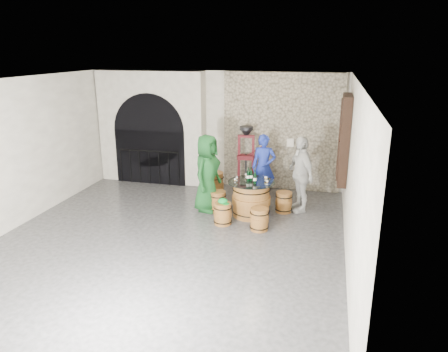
% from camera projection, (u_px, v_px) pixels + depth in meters
% --- Properties ---
extents(ground, '(8.00, 8.00, 0.00)m').
position_uv_depth(ground, '(169.00, 240.00, 8.70)').
color(ground, '#2E2E30').
rests_on(ground, ground).
extents(wall_back, '(8.00, 0.00, 8.00)m').
position_uv_depth(wall_back, '(218.00, 129.00, 11.95)').
color(wall_back, silver).
rests_on(wall_back, ground).
extents(wall_front, '(8.00, 0.00, 8.00)m').
position_uv_depth(wall_front, '(27.00, 262.00, 4.53)').
color(wall_front, silver).
rests_on(wall_front, ground).
extents(wall_left, '(0.00, 8.00, 8.00)m').
position_uv_depth(wall_left, '(12.00, 155.00, 9.05)').
color(wall_left, silver).
rests_on(wall_left, ground).
extents(wall_right, '(0.00, 8.00, 8.00)m').
position_uv_depth(wall_right, '(353.00, 178.00, 7.42)').
color(wall_right, silver).
rests_on(wall_right, ground).
extents(ceiling, '(8.00, 8.00, 0.00)m').
position_uv_depth(ceiling, '(162.00, 81.00, 7.77)').
color(ceiling, beige).
rests_on(ceiling, wall_back).
extents(stone_facing_panel, '(3.20, 0.12, 3.18)m').
position_uv_depth(stone_facing_panel, '(282.00, 132.00, 11.48)').
color(stone_facing_panel, tan).
rests_on(stone_facing_panel, ground).
extents(arched_opening, '(3.10, 0.60, 3.19)m').
position_uv_depth(arched_opening, '(152.00, 128.00, 12.16)').
color(arched_opening, silver).
rests_on(arched_opening, ground).
extents(shuttered_window, '(0.23, 1.10, 2.00)m').
position_uv_depth(shuttered_window, '(344.00, 139.00, 9.62)').
color(shuttered_window, black).
rests_on(shuttered_window, wall_right).
extents(barrel_table, '(1.09, 1.09, 0.84)m').
position_uv_depth(barrel_table, '(251.00, 199.00, 9.88)').
color(barrel_table, brown).
rests_on(barrel_table, ground).
extents(barrel_stool_left, '(0.42, 0.42, 0.50)m').
position_uv_depth(barrel_stool_left, '(218.00, 201.00, 10.20)').
color(barrel_stool_left, brown).
rests_on(barrel_stool_left, ground).
extents(barrel_stool_far, '(0.42, 0.42, 0.50)m').
position_uv_depth(barrel_stool_far, '(259.00, 194.00, 10.68)').
color(barrel_stool_far, brown).
rests_on(barrel_stool_far, ground).
extents(barrel_stool_right, '(0.42, 0.42, 0.50)m').
position_uv_depth(barrel_stool_right, '(284.00, 202.00, 10.15)').
color(barrel_stool_right, brown).
rests_on(barrel_stool_right, ground).
extents(barrel_stool_near_right, '(0.42, 0.42, 0.50)m').
position_uv_depth(barrel_stool_near_right, '(259.00, 219.00, 9.14)').
color(barrel_stool_near_right, brown).
rests_on(barrel_stool_near_right, ground).
extents(barrel_stool_near_left, '(0.42, 0.42, 0.50)m').
position_uv_depth(barrel_stool_near_left, '(223.00, 214.00, 9.44)').
color(barrel_stool_near_left, brown).
rests_on(barrel_stool_near_left, ground).
extents(green_cap, '(0.26, 0.22, 0.12)m').
position_uv_depth(green_cap, '(223.00, 201.00, 9.35)').
color(green_cap, '#0C8A2F').
rests_on(green_cap, barrel_stool_near_left).
extents(person_green, '(0.79, 1.02, 1.87)m').
position_uv_depth(person_green, '(207.00, 173.00, 10.09)').
color(person_green, '#13441B').
rests_on(person_green, ground).
extents(person_blue, '(0.67, 0.50, 1.69)m').
position_uv_depth(person_blue, '(264.00, 167.00, 10.92)').
color(person_blue, '#1C2E9A').
rests_on(person_blue, ground).
extents(person_white, '(0.94, 1.15, 1.83)m').
position_uv_depth(person_white, '(300.00, 174.00, 10.07)').
color(person_white, beige).
rests_on(person_white, ground).
extents(wine_bottle_left, '(0.08, 0.08, 0.32)m').
position_uv_depth(wine_bottle_left, '(248.00, 175.00, 9.78)').
color(wine_bottle_left, black).
rests_on(wine_bottle_left, barrel_table).
extents(wine_bottle_center, '(0.08, 0.08, 0.32)m').
position_uv_depth(wine_bottle_center, '(255.00, 178.00, 9.59)').
color(wine_bottle_center, black).
rests_on(wine_bottle_center, barrel_table).
extents(wine_bottle_right, '(0.08, 0.08, 0.32)m').
position_uv_depth(wine_bottle_right, '(251.00, 175.00, 9.79)').
color(wine_bottle_right, black).
rests_on(wine_bottle_right, barrel_table).
extents(tasting_glass_a, '(0.05, 0.05, 0.10)m').
position_uv_depth(tasting_glass_a, '(235.00, 181.00, 9.67)').
color(tasting_glass_a, '#AA6E21').
rests_on(tasting_glass_a, barrel_table).
extents(tasting_glass_b, '(0.05, 0.05, 0.10)m').
position_uv_depth(tasting_glass_b, '(266.00, 179.00, 9.81)').
color(tasting_glass_b, '#AA6E21').
rests_on(tasting_glass_b, barrel_table).
extents(tasting_glass_c, '(0.05, 0.05, 0.10)m').
position_uv_depth(tasting_glass_c, '(246.00, 176.00, 10.06)').
color(tasting_glass_c, '#AA6E21').
rests_on(tasting_glass_c, barrel_table).
extents(tasting_glass_d, '(0.05, 0.05, 0.10)m').
position_uv_depth(tasting_glass_d, '(265.00, 178.00, 9.84)').
color(tasting_glass_d, '#AA6E21').
rests_on(tasting_glass_d, barrel_table).
extents(tasting_glass_e, '(0.05, 0.05, 0.10)m').
position_uv_depth(tasting_glass_e, '(267.00, 182.00, 9.55)').
color(tasting_glass_e, '#AA6E21').
rests_on(tasting_glass_e, barrel_table).
extents(tasting_glass_f, '(0.05, 0.05, 0.10)m').
position_uv_depth(tasting_glass_f, '(237.00, 179.00, 9.81)').
color(tasting_glass_f, '#AA6E21').
rests_on(tasting_glass_f, barrel_table).
extents(side_barrel, '(0.52, 0.52, 0.70)m').
position_uv_depth(side_barrel, '(214.00, 185.00, 11.07)').
color(side_barrel, brown).
rests_on(side_barrel, ground).
extents(corking_press, '(0.75, 0.43, 1.80)m').
position_uv_depth(corking_press, '(246.00, 154.00, 11.40)').
color(corking_press, '#4E0D14').
rests_on(corking_press, ground).
extents(control_box, '(0.18, 0.10, 0.22)m').
position_uv_depth(control_box, '(290.00, 142.00, 11.42)').
color(control_box, silver).
rests_on(control_box, wall_back).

